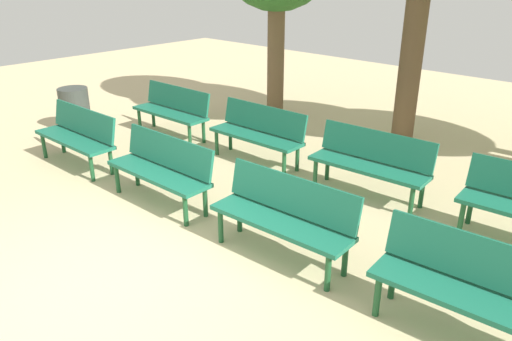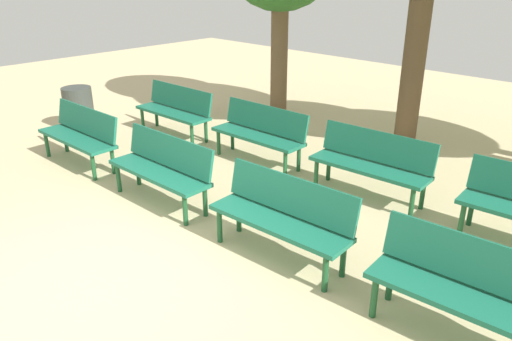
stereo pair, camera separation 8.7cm
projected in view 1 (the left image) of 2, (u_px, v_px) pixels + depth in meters
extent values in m
plane|color=#CCB789|center=(105.00, 286.00, 4.82)|extent=(24.00, 24.00, 0.00)
cube|color=#19664C|center=(74.00, 139.00, 7.49)|extent=(1.61, 0.48, 0.05)
cube|color=#19664C|center=(84.00, 121.00, 7.53)|extent=(1.60, 0.16, 0.40)
cylinder|color=#194C28|center=(44.00, 146.00, 7.89)|extent=(0.06, 0.06, 0.40)
cylinder|color=#194C28|center=(92.00, 168.00, 7.04)|extent=(0.06, 0.06, 0.40)
cylinder|color=#194C28|center=(63.00, 141.00, 8.11)|extent=(0.06, 0.06, 0.40)
cylinder|color=#194C28|center=(111.00, 162.00, 7.26)|extent=(0.06, 0.06, 0.40)
cube|color=#19664C|center=(158.00, 173.00, 6.29)|extent=(1.61, 0.48, 0.05)
cube|color=#19664C|center=(169.00, 151.00, 6.33)|extent=(1.60, 0.16, 0.40)
cylinder|color=#194C28|center=(117.00, 179.00, 6.69)|extent=(0.06, 0.06, 0.40)
cylinder|color=#194C28|center=(186.00, 211.00, 5.84)|extent=(0.06, 0.06, 0.40)
cylinder|color=#194C28|center=(137.00, 172.00, 6.91)|extent=(0.06, 0.06, 0.40)
cylinder|color=#194C28|center=(205.00, 201.00, 6.06)|extent=(0.06, 0.06, 0.40)
cube|color=#19664C|center=(280.00, 222.00, 5.11)|extent=(1.62, 0.53, 0.05)
cube|color=#19664C|center=(292.00, 195.00, 5.16)|extent=(1.60, 0.21, 0.40)
cylinder|color=#194C28|center=(221.00, 226.00, 5.50)|extent=(0.06, 0.06, 0.40)
cylinder|color=#194C28|center=(328.00, 273.00, 4.68)|extent=(0.06, 0.06, 0.40)
cylinder|color=#194C28|center=(240.00, 216.00, 5.73)|extent=(0.06, 0.06, 0.40)
cylinder|color=#194C28|center=(345.00, 258.00, 4.90)|extent=(0.06, 0.06, 0.40)
cube|color=#19664C|center=(469.00, 298.00, 3.97)|extent=(1.63, 0.56, 0.05)
cube|color=#19664C|center=(482.00, 261.00, 4.02)|extent=(1.60, 0.24, 0.40)
cylinder|color=#194C28|center=(377.00, 296.00, 4.34)|extent=(0.06, 0.06, 0.40)
cylinder|color=#194C28|center=(393.00, 280.00, 4.57)|extent=(0.06, 0.06, 0.40)
cube|color=#19664C|center=(170.00, 113.00, 8.78)|extent=(1.61, 0.48, 0.05)
cube|color=#19664C|center=(177.00, 98.00, 8.82)|extent=(1.60, 0.17, 0.40)
cylinder|color=#194C28|center=(140.00, 120.00, 9.18)|extent=(0.06, 0.06, 0.40)
cylinder|color=#194C28|center=(190.00, 136.00, 8.33)|extent=(0.06, 0.06, 0.40)
cylinder|color=#194C28|center=(153.00, 116.00, 9.41)|extent=(0.06, 0.06, 0.40)
cylinder|color=#194C28|center=(204.00, 131.00, 8.55)|extent=(0.06, 0.06, 0.40)
cube|color=#19664C|center=(255.00, 136.00, 7.62)|extent=(1.61, 0.48, 0.05)
cube|color=#19664C|center=(264.00, 118.00, 7.66)|extent=(1.60, 0.16, 0.40)
cylinder|color=#194C28|center=(217.00, 143.00, 8.02)|extent=(0.06, 0.06, 0.40)
cylinder|color=#194C28|center=(284.00, 164.00, 7.17)|extent=(0.06, 0.06, 0.40)
cylinder|color=#194C28|center=(230.00, 138.00, 8.24)|extent=(0.06, 0.06, 0.40)
cylinder|color=#194C28|center=(297.00, 158.00, 7.39)|extent=(0.06, 0.06, 0.40)
cube|color=#19664C|center=(368.00, 167.00, 6.48)|extent=(1.62, 0.54, 0.05)
cube|color=#19664C|center=(376.00, 146.00, 6.53)|extent=(1.60, 0.22, 0.40)
cylinder|color=#194C28|center=(315.00, 173.00, 6.87)|extent=(0.06, 0.06, 0.40)
cylinder|color=#194C28|center=(411.00, 202.00, 6.05)|extent=(0.06, 0.06, 0.40)
cylinder|color=#194C28|center=(327.00, 167.00, 7.09)|extent=(0.06, 0.06, 0.40)
cylinder|color=#194C28|center=(422.00, 193.00, 6.28)|extent=(0.06, 0.06, 0.40)
cylinder|color=#194C28|center=(461.00, 218.00, 5.67)|extent=(0.06, 0.06, 0.40)
cylinder|color=#194C28|center=(470.00, 208.00, 5.89)|extent=(0.06, 0.06, 0.40)
cylinder|color=brown|center=(276.00, 53.00, 9.80)|extent=(0.34, 0.34, 2.48)
cylinder|color=brown|center=(413.00, 45.00, 7.96)|extent=(0.37, 0.37, 3.35)
cylinder|color=#383D38|center=(75.00, 109.00, 9.14)|extent=(0.54, 0.54, 0.79)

